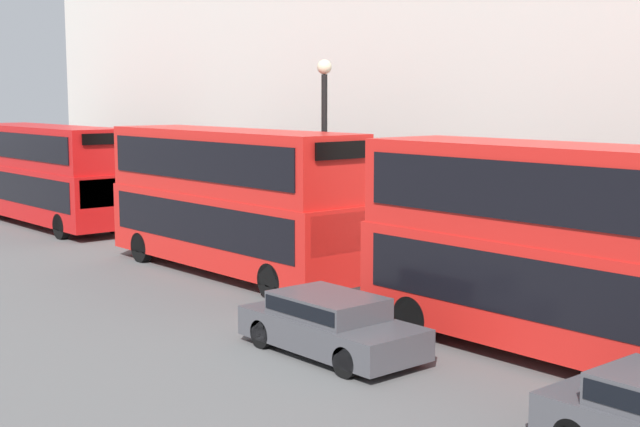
% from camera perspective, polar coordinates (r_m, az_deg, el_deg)
% --- Properties ---
extents(bus_leading, '(2.59, 11.41, 4.55)m').
position_cam_1_polar(bus_leading, '(18.68, 17.64, -2.19)').
color(bus_leading, red).
rests_on(bus_leading, ground).
extents(bus_second_in_queue, '(2.59, 10.36, 4.50)m').
position_cam_1_polar(bus_second_in_queue, '(27.71, -5.77, 1.17)').
color(bus_second_in_queue, red).
rests_on(bus_second_in_queue, ground).
extents(bus_third_in_queue, '(2.59, 10.64, 4.26)m').
position_cam_1_polar(bus_third_in_queue, '(39.55, -17.07, 2.62)').
color(bus_third_in_queue, red).
rests_on(bus_third_in_queue, ground).
extents(car_hatchback, '(1.84, 4.32, 1.31)m').
position_cam_1_polar(car_hatchback, '(19.29, 0.66, -7.01)').
color(car_hatchback, '#47474C').
rests_on(car_hatchback, ground).
extents(street_lamp, '(0.44, 0.44, 6.60)m').
position_cam_1_polar(street_lamp, '(26.85, 0.28, 4.42)').
color(street_lamp, black).
rests_on(street_lamp, ground).
extents(pedestrian, '(0.36, 0.36, 1.76)m').
position_cam_1_polar(pedestrian, '(30.84, -3.71, -1.26)').
color(pedestrian, brown).
rests_on(pedestrian, ground).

